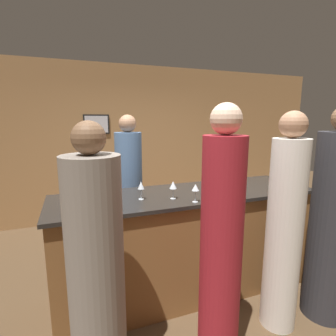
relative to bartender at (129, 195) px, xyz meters
name	(u,v)px	position (x,y,z in m)	size (l,w,h in m)	color
ground_plane	(186,288)	(0.43, -0.81, -0.89)	(14.00, 14.00, 0.00)	#4C3823
back_wall	(133,143)	(0.43, 1.67, 0.51)	(8.00, 0.08, 2.80)	#A37547
bar_counter	(186,242)	(0.43, -0.81, -0.34)	(2.70, 0.79, 1.10)	brown
bartender	(129,195)	(0.00, 0.00, 0.00)	(0.33, 0.33, 1.89)	#4C6B93
guest_0	(221,248)	(0.31, -1.67, 0.04)	(0.31, 0.31, 1.95)	maroon
guest_1	(96,274)	(-0.56, -1.57, -0.04)	(0.36, 0.36, 1.83)	gray
guest_2	(333,224)	(1.52, -1.60, 0.02)	(0.39, 0.39, 1.95)	#2D2D33
guest_3	(284,230)	(1.01, -1.54, 0.02)	(0.30, 0.30, 1.90)	silver
wine_bottle_0	(74,197)	(-0.66, -0.93, 0.31)	(0.07, 0.07, 0.28)	black
wine_glass_0	(195,188)	(0.37, -1.12, 0.34)	(0.07, 0.07, 0.17)	silver
wine_glass_1	(107,196)	(-0.41, -1.07, 0.34)	(0.07, 0.07, 0.17)	silver
wine_glass_2	(96,191)	(-0.48, -0.84, 0.32)	(0.07, 0.07, 0.14)	silver
wine_glass_3	(141,186)	(-0.07, -0.87, 0.34)	(0.06, 0.06, 0.17)	silver
wine_glass_4	(173,186)	(0.22, -0.96, 0.34)	(0.07, 0.07, 0.17)	silver
wine_glass_5	(207,178)	(0.66, -0.81, 0.35)	(0.06, 0.06, 0.18)	silver
wine_glass_6	(241,183)	(0.93, -1.02, 0.32)	(0.07, 0.07, 0.15)	silver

